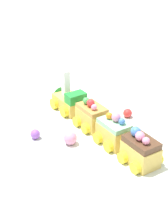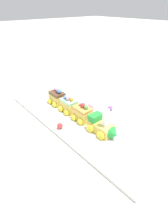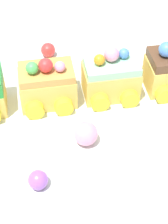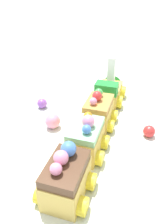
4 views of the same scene
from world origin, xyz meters
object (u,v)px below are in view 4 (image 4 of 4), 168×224
(cake_car_caramel, at_px, (98,112))
(gumball_purple, at_px, (42,103))
(cake_car_chocolate, at_px, (66,179))
(gumball_pink, at_px, (53,121))
(cake_train_locomotive, at_px, (109,90))
(cake_car_mint, at_px, (86,139))
(gumball_red, at_px, (149,131))

(cake_car_caramel, distance_m, gumball_purple, 0.14)
(cake_car_chocolate, xyz_separation_m, gumball_pink, (0.14, 0.08, -0.01))
(cake_train_locomotive, xyz_separation_m, cake_car_mint, (-0.20, 0.00, 0.00))
(cake_train_locomotive, xyz_separation_m, cake_car_chocolate, (-0.29, 0.00, 0.01))
(cake_train_locomotive, distance_m, cake_car_chocolate, 0.29)
(cake_car_mint, distance_m, cake_car_chocolate, 0.09)
(cake_car_mint, bearing_deg, gumball_purple, 50.78)
(gumball_red, relative_size, gumball_pink, 0.75)
(cake_train_locomotive, relative_size, gumball_pink, 3.93)
(cake_car_caramel, height_order, cake_car_mint, cake_car_mint)
(cake_car_chocolate, bearing_deg, gumball_pink, 30.83)
(cake_train_locomotive, relative_size, cake_car_caramel, 1.60)
(gumball_purple, height_order, gumball_pink, gumball_pink)
(cake_train_locomotive, xyz_separation_m, gumball_red, (-0.12, -0.10, -0.01))
(cake_train_locomotive, height_order, cake_car_caramel, cake_train_locomotive)
(gumball_purple, xyz_separation_m, gumball_red, (-0.04, -0.24, -0.00))
(cake_car_caramel, bearing_deg, cake_car_chocolate, 180.00)
(cake_car_caramel, height_order, gumball_pink, cake_car_caramel)
(cake_train_locomotive, bearing_deg, cake_car_caramel, 179.86)
(cake_train_locomotive, height_order, cake_car_chocolate, cake_train_locomotive)
(cake_car_mint, distance_m, gumball_red, 0.13)
(cake_train_locomotive, height_order, gumball_red, cake_train_locomotive)
(cake_car_mint, distance_m, gumball_pink, 0.10)
(gumball_red, bearing_deg, gumball_pink, 98.12)
(cake_train_locomotive, height_order, cake_car_mint, cake_train_locomotive)
(gumball_purple, bearing_deg, cake_train_locomotive, -58.23)
(cake_car_mint, height_order, gumball_pink, cake_car_mint)
(cake_car_chocolate, bearing_deg, cake_car_caramel, -0.00)
(cake_car_caramel, xyz_separation_m, gumball_purple, (0.03, 0.14, -0.02))
(cake_car_chocolate, height_order, gumball_pink, cake_car_chocolate)
(cake_train_locomotive, bearing_deg, cake_car_mint, -179.94)
(gumball_pink, bearing_deg, gumball_purple, 40.49)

